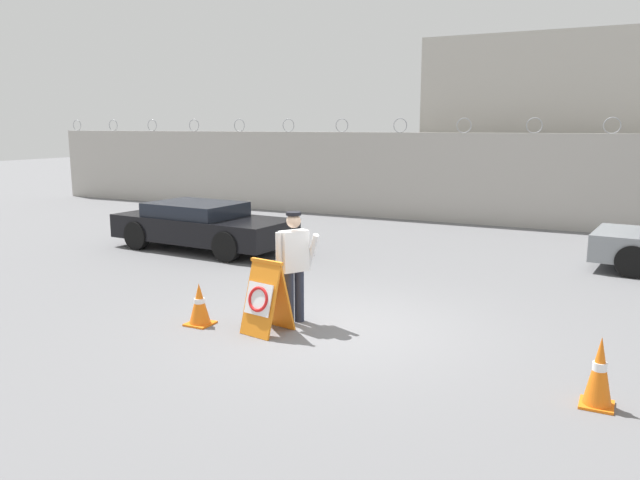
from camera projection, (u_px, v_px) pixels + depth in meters
ground_plane at (341, 328)px, 9.45m from camera, size 90.00×90.00×0.00m
perimeter_wall at (496, 179)px, 18.98m from camera, size 36.00×0.30×3.26m
building_block at (545, 128)px, 22.74m from camera, size 7.12×7.30×5.88m
barricade_sign at (266, 297)px, 9.18m from camera, size 0.66×0.73×1.10m
security_guard at (294, 262)px, 9.58m from camera, size 0.60×0.57×1.74m
traffic_cone_near at (599, 372)px, 6.77m from camera, size 0.36×0.36×0.80m
traffic_cone_mid at (199, 304)px, 9.58m from camera, size 0.39×0.39×0.66m
parked_car_front_coupe at (202, 225)px, 15.39m from camera, size 4.67×2.14×1.16m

